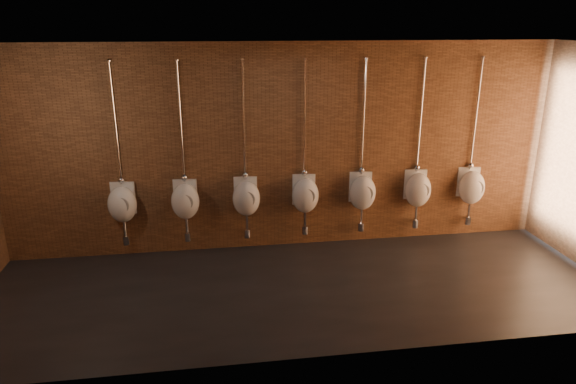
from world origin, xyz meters
The scene contains 9 objects.
ground centered at (0.00, 0.00, 0.00)m, with size 8.50×8.50×0.00m, color black.
room_shell centered at (0.00, 0.00, 2.01)m, with size 8.54×3.04×3.22m.
urinal_0 centered at (-2.48, 1.35, 0.90)m, with size 0.48×0.43×2.72m.
urinal_1 centered at (-1.55, 1.35, 0.90)m, with size 0.48×0.43×2.72m.
urinal_2 centered at (-0.63, 1.35, 0.90)m, with size 0.48×0.43×2.72m.
urinal_3 centered at (0.29, 1.35, 0.90)m, with size 0.48×0.43×2.72m.
urinal_4 centered at (1.22, 1.35, 0.90)m, with size 0.48×0.43×2.72m.
urinal_5 centered at (2.14, 1.35, 0.90)m, with size 0.48×0.43×2.72m.
urinal_6 centered at (3.07, 1.35, 0.90)m, with size 0.48×0.43×2.72m.
Camera 1 is at (-1.09, -6.13, 3.48)m, focal length 32.00 mm.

